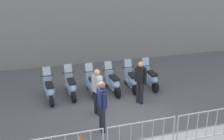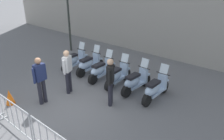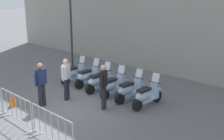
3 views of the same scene
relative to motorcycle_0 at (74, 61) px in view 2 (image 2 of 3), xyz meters
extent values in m
plane|color=slate|center=(2.30, -2.23, -0.45)|extent=(120.00, 120.00, 0.00)
cylinder|color=black|center=(-0.06, 0.70, -0.21)|extent=(0.18, 0.49, 0.48)
cylinder|color=black|center=(0.05, -0.54, -0.21)|extent=(0.18, 0.49, 0.48)
cube|color=#A8C1E0|center=(-0.01, 0.08, -0.17)|extent=(0.36, 0.89, 0.10)
ellipsoid|color=#A8C1E0|center=(0.02, -0.20, 0.07)|extent=(0.44, 0.87, 0.40)
cube|color=black|center=(0.02, -0.17, 0.29)|extent=(0.33, 0.62, 0.10)
cube|color=#A8C1E0|center=(-0.05, 0.51, 0.10)|extent=(0.35, 0.17, 0.60)
cylinder|color=black|center=(-0.05, 0.51, 0.43)|extent=(0.56, 0.09, 0.04)
cube|color=silver|center=(-0.05, 0.56, 0.61)|extent=(0.33, 0.17, 0.35)
cube|color=#A8C1E0|center=(-0.06, 0.70, 0.06)|extent=(0.23, 0.34, 0.06)
cylinder|color=black|center=(0.83, 0.86, -0.21)|extent=(0.17, 0.49, 0.48)
cylinder|color=black|center=(0.92, -0.38, -0.21)|extent=(0.17, 0.49, 0.48)
cube|color=#A8C1E0|center=(0.87, 0.24, -0.17)|extent=(0.34, 0.89, 0.10)
ellipsoid|color=#A8C1E0|center=(0.89, -0.04, 0.07)|extent=(0.42, 0.86, 0.40)
cube|color=black|center=(0.89, -0.01, 0.29)|extent=(0.32, 0.62, 0.10)
cube|color=#A8C1E0|center=(0.84, 0.67, 0.10)|extent=(0.35, 0.16, 0.60)
cylinder|color=black|center=(0.84, 0.67, 0.43)|extent=(0.56, 0.08, 0.04)
cube|color=silver|center=(0.84, 0.72, 0.61)|extent=(0.33, 0.16, 0.35)
cube|color=#A8C1E0|center=(0.83, 0.86, 0.06)|extent=(0.22, 0.33, 0.06)
cylinder|color=black|center=(1.71, 0.77, -0.21)|extent=(0.18, 0.49, 0.48)
cylinder|color=black|center=(1.80, -0.47, -0.21)|extent=(0.18, 0.49, 0.48)
cube|color=#A8C1E0|center=(1.76, 0.15, -0.17)|extent=(0.34, 0.89, 0.10)
ellipsoid|color=#A8C1E0|center=(1.78, -0.13, 0.07)|extent=(0.42, 0.86, 0.40)
cube|color=black|center=(1.78, -0.10, 0.29)|extent=(0.32, 0.62, 0.10)
cube|color=#A8C1E0|center=(1.73, 0.58, 0.10)|extent=(0.35, 0.16, 0.60)
cylinder|color=black|center=(1.73, 0.58, 0.43)|extent=(0.56, 0.08, 0.04)
cube|color=silver|center=(1.72, 0.63, 0.61)|extent=(0.33, 0.16, 0.35)
cube|color=#A8C1E0|center=(1.71, 0.77, 0.06)|extent=(0.22, 0.33, 0.06)
cylinder|color=black|center=(2.57, 0.80, -0.21)|extent=(0.19, 0.49, 0.48)
cylinder|color=black|center=(2.71, -0.43, -0.21)|extent=(0.19, 0.49, 0.48)
cube|color=#A8C1E0|center=(2.64, 0.18, -0.17)|extent=(0.37, 0.89, 0.10)
ellipsoid|color=#A8C1E0|center=(2.67, -0.09, 0.07)|extent=(0.45, 0.87, 0.40)
cube|color=black|center=(2.67, -0.06, 0.29)|extent=(0.34, 0.63, 0.10)
cube|color=#A8C1E0|center=(2.59, 0.61, 0.10)|extent=(0.35, 0.18, 0.60)
cylinder|color=black|center=(2.59, 0.61, 0.43)|extent=(0.56, 0.10, 0.04)
cube|color=silver|center=(2.59, 0.66, 0.61)|extent=(0.33, 0.17, 0.35)
cube|color=#A8C1E0|center=(2.57, 0.80, 0.06)|extent=(0.23, 0.34, 0.06)
cylinder|color=black|center=(3.53, 0.89, -0.21)|extent=(0.15, 0.48, 0.48)
cylinder|color=black|center=(3.51, -0.35, -0.21)|extent=(0.15, 0.48, 0.48)
cube|color=#A8C1E0|center=(3.52, 0.27, -0.17)|extent=(0.29, 0.87, 0.10)
ellipsoid|color=#A8C1E0|center=(3.52, -0.01, 0.07)|extent=(0.37, 0.84, 0.40)
cube|color=black|center=(3.52, 0.02, 0.29)|extent=(0.29, 0.60, 0.10)
cube|color=#A8C1E0|center=(3.53, 0.70, 0.10)|extent=(0.34, 0.14, 0.60)
cylinder|color=black|center=(3.53, 0.70, 0.43)|extent=(0.56, 0.04, 0.04)
cube|color=silver|center=(3.53, 0.75, 0.61)|extent=(0.32, 0.14, 0.35)
cube|color=#A8C1E0|center=(3.53, 0.89, 0.06)|extent=(0.20, 0.32, 0.06)
cylinder|color=black|center=(4.38, 0.89, -0.21)|extent=(0.16, 0.49, 0.48)
cylinder|color=black|center=(4.43, -0.35, -0.21)|extent=(0.16, 0.49, 0.48)
cube|color=#A8C1E0|center=(4.41, 0.27, -0.17)|extent=(0.31, 0.88, 0.10)
ellipsoid|color=#A8C1E0|center=(4.42, -0.01, 0.07)|extent=(0.39, 0.85, 0.40)
cube|color=black|center=(4.42, 0.02, 0.29)|extent=(0.30, 0.61, 0.10)
cube|color=#A8C1E0|center=(4.39, 0.71, 0.10)|extent=(0.35, 0.15, 0.60)
cylinder|color=black|center=(4.39, 0.71, 0.43)|extent=(0.56, 0.06, 0.04)
cube|color=silver|center=(4.39, 0.76, 0.61)|extent=(0.33, 0.15, 0.35)
cube|color=#A8C1E0|center=(4.38, 0.89, 0.06)|extent=(0.21, 0.33, 0.06)
cube|color=#B2B5B7|center=(1.48, -4.16, -0.43)|extent=(0.06, 0.44, 0.04)
cylinder|color=#B2B5B7|center=(3.34, -4.08, 0.07)|extent=(0.04, 0.04, 1.05)
cylinder|color=#B2B5B7|center=(2.37, -4.12, 0.60)|extent=(1.94, 0.11, 0.04)
cylinder|color=#B2B5B7|center=(2.37, -4.12, -0.27)|extent=(1.94, 0.11, 0.04)
cylinder|color=#B2B5B7|center=(1.73, -4.15, 0.16)|extent=(0.02, 0.02, 0.87)
cylinder|color=#B2B5B7|center=(2.05, -4.13, 0.16)|extent=(0.02, 0.02, 0.87)
cylinder|color=#B2B5B7|center=(2.37, -4.12, 0.16)|extent=(0.02, 0.02, 0.87)
cylinder|color=#B2B5B7|center=(2.70, -4.11, 0.16)|extent=(0.02, 0.02, 0.87)
cylinder|color=#B2B5B7|center=(3.02, -4.10, 0.16)|extent=(0.02, 0.02, 0.87)
cylinder|color=#B2B5B7|center=(3.46, -4.08, 0.07)|extent=(0.04, 0.04, 1.05)
cylinder|color=#B2B5B7|center=(4.43, -4.04, 0.60)|extent=(1.94, 0.11, 0.04)
cylinder|color=#B2B5B7|center=(3.79, -4.06, 0.16)|extent=(0.02, 0.02, 0.87)
cylinder|color=#2D332D|center=(-2.47, 1.70, 1.84)|extent=(0.12, 0.12, 4.59)
cylinder|color=#23232D|center=(1.60, -1.50, 0.00)|extent=(0.14, 0.14, 0.90)
cylinder|color=#23232D|center=(1.68, -1.66, 0.00)|extent=(0.14, 0.14, 0.90)
cube|color=silver|center=(1.64, -1.58, 0.75)|extent=(0.35, 0.42, 0.60)
sphere|color=tan|center=(1.64, -1.58, 1.17)|extent=(0.22, 0.22, 0.22)
cylinder|color=silver|center=(1.54, -1.37, 0.70)|extent=(0.09, 0.09, 0.55)
cylinder|color=silver|center=(1.74, -1.79, 0.70)|extent=(0.09, 0.09, 0.55)
cylinder|color=#23232D|center=(1.58, -2.78, 0.00)|extent=(0.14, 0.14, 0.90)
cylinder|color=#23232D|center=(1.56, -2.60, 0.00)|extent=(0.14, 0.14, 0.90)
cube|color=navy|center=(1.57, -2.69, 0.75)|extent=(0.26, 0.38, 0.60)
sphere|color=#9E7051|center=(1.57, -2.69, 1.17)|extent=(0.22, 0.22, 0.22)
cylinder|color=navy|center=(1.60, -2.92, 0.70)|extent=(0.09, 0.09, 0.55)
cylinder|color=navy|center=(1.55, -2.46, 0.70)|extent=(0.09, 0.09, 0.55)
cylinder|color=#23232D|center=(3.38, -1.06, 0.00)|extent=(0.14, 0.14, 0.90)
cylinder|color=#23232D|center=(3.48, -1.21, 0.00)|extent=(0.14, 0.14, 0.90)
cube|color=black|center=(3.43, -1.13, 0.75)|extent=(0.38, 0.42, 0.60)
sphere|color=tan|center=(3.43, -1.13, 1.17)|extent=(0.22, 0.22, 0.22)
cylinder|color=black|center=(3.30, -0.94, 0.70)|extent=(0.09, 0.09, 0.55)
cylinder|color=black|center=(3.55, -1.33, 0.70)|extent=(0.09, 0.09, 0.55)
cone|color=orange|center=(0.77, -3.52, -0.18)|extent=(0.32, 0.32, 0.55)
camera|label=1|loc=(0.11, -9.64, 4.20)|focal=40.83mm
camera|label=2|loc=(8.04, -6.08, 3.83)|focal=35.54mm
camera|label=3|loc=(11.06, -7.97, 3.91)|focal=46.36mm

